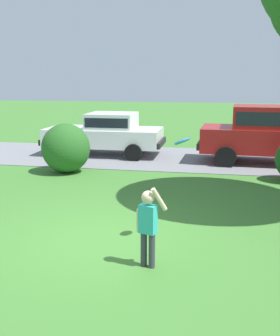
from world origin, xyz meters
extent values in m
plane|color=#3D752D|center=(0.00, 0.00, 0.00)|extent=(80.00, 80.00, 0.00)
cube|color=slate|center=(0.00, 7.69, 0.01)|extent=(28.00, 4.40, 0.02)
ellipsoid|color=#286023|center=(-2.51, 4.93, 0.75)|extent=(1.47, 1.38, 1.49)
cube|color=white|center=(-2.16, 7.90, 0.68)|extent=(4.20, 1.85, 0.64)
cube|color=white|center=(-1.85, 7.90, 1.28)|extent=(1.68, 1.62, 0.56)
cube|color=black|center=(-1.85, 7.90, 1.28)|extent=(1.55, 1.64, 0.34)
cylinder|color=black|center=(-3.46, 6.96, 0.30)|extent=(0.60, 0.22, 0.60)
cylinder|color=black|center=(-3.47, 8.84, 0.30)|extent=(0.60, 0.22, 0.60)
cylinder|color=black|center=(-0.86, 6.96, 0.30)|extent=(0.60, 0.22, 0.60)
cylinder|color=black|center=(-0.86, 8.84, 0.30)|extent=(0.60, 0.22, 0.60)
cube|color=black|center=(-4.30, 7.89, 0.52)|extent=(0.12, 1.75, 0.20)
cube|color=black|center=(-0.02, 7.90, 0.52)|extent=(0.12, 1.75, 0.20)
cube|color=maroon|center=(3.69, 7.43, 0.80)|extent=(4.57, 2.03, 0.80)
cube|color=maroon|center=(3.69, 7.43, 1.56)|extent=(2.54, 1.72, 0.72)
cube|color=black|center=(3.69, 7.43, 1.56)|extent=(2.35, 1.74, 0.43)
cylinder|color=black|center=(2.25, 6.55, 0.34)|extent=(0.69, 0.25, 0.68)
cylinder|color=black|center=(2.33, 8.42, 0.34)|extent=(0.69, 0.25, 0.68)
cube|color=black|center=(1.40, 7.52, 0.60)|extent=(0.19, 1.75, 0.20)
cylinder|color=#383842|center=(0.94, -0.91, 0.28)|extent=(0.10, 0.10, 0.55)
cylinder|color=#383842|center=(1.07, -0.96, 0.28)|extent=(0.10, 0.10, 0.55)
cube|color=#33B2B2|center=(1.01, -0.93, 0.77)|extent=(0.30, 0.23, 0.44)
sphere|color=beige|center=(1.01, -0.93, 1.11)|extent=(0.20, 0.20, 0.20)
cylinder|color=beige|center=(1.18, -0.94, 1.09)|extent=(0.24, 0.20, 0.39)
cylinder|color=beige|center=(0.86, -0.88, 0.72)|extent=(0.07, 0.07, 0.36)
cylinder|color=#337FDB|center=(1.41, 0.12, 1.80)|extent=(0.29, 0.28, 0.19)
cylinder|color=#1EB7B2|center=(1.41, 0.12, 1.81)|extent=(0.16, 0.16, 0.12)
camera|label=1|loc=(2.01, -6.79, 2.87)|focal=44.47mm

